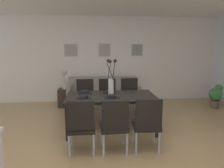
{
  "coord_description": "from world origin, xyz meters",
  "views": [
    {
      "loc": [
        -0.26,
        -3.14,
        1.76
      ],
      "look_at": [
        0.13,
        1.1,
        0.94
      ],
      "focal_mm": 32.85,
      "sensor_mm": 36.0,
      "label": 1
    }
  ],
  "objects_px": {
    "bowl_far_right": "(110,91)",
    "framed_picture_right": "(137,50)",
    "table_lamp": "(64,76)",
    "framed_picture_left": "(71,50)",
    "bowl_far_left": "(112,96)",
    "sofa": "(104,96)",
    "framed_picture_center": "(104,50)",
    "potted_plant": "(216,95)",
    "dining_chair_mid_right": "(130,95)",
    "dining_chair_far_left": "(114,123)",
    "dining_chair_mid_left": "(147,122)",
    "bowl_near_right": "(85,92)",
    "dining_chair_near_right": "(85,96)",
    "dining_chair_near_left": "(81,124)",
    "side_table": "(65,98)",
    "bowl_near_left": "(84,97)",
    "dining_chair_far_right": "(108,96)",
    "centerpiece_vase": "(111,82)",
    "dining_table": "(111,99)"
  },
  "relations": [
    {
      "from": "bowl_far_right",
      "to": "framed_picture_right",
      "type": "bearing_deg",
      "value": 64.01
    },
    {
      "from": "table_lamp",
      "to": "framed_picture_left",
      "type": "bearing_deg",
      "value": 72.31
    },
    {
      "from": "table_lamp",
      "to": "framed_picture_left",
      "type": "distance_m",
      "value": 0.89
    },
    {
      "from": "bowl_far_left",
      "to": "bowl_far_right",
      "type": "height_order",
      "value": "same"
    },
    {
      "from": "sofa",
      "to": "framed_picture_center",
      "type": "xyz_separation_m",
      "value": [
        0.06,
        0.48,
        1.32
      ]
    },
    {
      "from": "potted_plant",
      "to": "framed_picture_center",
      "type": "bearing_deg",
      "value": 161.26
    },
    {
      "from": "dining_chair_mid_right",
      "to": "sofa",
      "type": "relative_size",
      "value": 0.45
    },
    {
      "from": "dining_chair_far_left",
      "to": "dining_chair_mid_left",
      "type": "height_order",
      "value": "same"
    },
    {
      "from": "dining_chair_mid_left",
      "to": "sofa",
      "type": "height_order",
      "value": "dining_chair_mid_left"
    },
    {
      "from": "dining_chair_mid_right",
      "to": "framed_picture_right",
      "type": "distance_m",
      "value": 1.81
    },
    {
      "from": "bowl_near_right",
      "to": "potted_plant",
      "type": "bearing_deg",
      "value": 15.97
    },
    {
      "from": "dining_chair_mid_right",
      "to": "potted_plant",
      "type": "relative_size",
      "value": 1.37
    },
    {
      "from": "dining_chair_near_right",
      "to": "framed_picture_left",
      "type": "bearing_deg",
      "value": 107.73
    },
    {
      "from": "dining_chair_far_left",
      "to": "bowl_near_right",
      "type": "bearing_deg",
      "value": 114.46
    },
    {
      "from": "dining_chair_near_left",
      "to": "side_table",
      "type": "xyz_separation_m",
      "value": [
        -0.62,
        2.68,
        -0.25
      ]
    },
    {
      "from": "dining_chair_near_left",
      "to": "dining_chair_near_right",
      "type": "relative_size",
      "value": 1.0
    },
    {
      "from": "bowl_near_left",
      "to": "framed_picture_right",
      "type": "height_order",
      "value": "framed_picture_right"
    },
    {
      "from": "framed_picture_left",
      "to": "dining_chair_far_right",
      "type": "bearing_deg",
      "value": -54.35
    },
    {
      "from": "dining_chair_far_left",
      "to": "bowl_far_right",
      "type": "bearing_deg",
      "value": 88.78
    },
    {
      "from": "dining_chair_far_right",
      "to": "bowl_near_left",
      "type": "xyz_separation_m",
      "value": [
        -0.54,
        -1.1,
        0.27
      ]
    },
    {
      "from": "dining_chair_near_left",
      "to": "framed_picture_left",
      "type": "relative_size",
      "value": 2.31
    },
    {
      "from": "dining_chair_far_left",
      "to": "centerpiece_vase",
      "type": "height_order",
      "value": "centerpiece_vase"
    },
    {
      "from": "dining_chair_near_left",
      "to": "framed_picture_left",
      "type": "xyz_separation_m",
      "value": [
        -0.45,
        3.2,
        1.09
      ]
    },
    {
      "from": "framed_picture_left",
      "to": "framed_picture_right",
      "type": "distance_m",
      "value": 2.02
    },
    {
      "from": "bowl_far_left",
      "to": "framed_picture_center",
      "type": "bearing_deg",
      "value": 90.0
    },
    {
      "from": "dining_chair_far_right",
      "to": "centerpiece_vase",
      "type": "distance_m",
      "value": 1.02
    },
    {
      "from": "centerpiece_vase",
      "to": "side_table",
      "type": "bearing_deg",
      "value": 123.66
    },
    {
      "from": "dining_chair_mid_left",
      "to": "bowl_near_right",
      "type": "distance_m",
      "value": 1.57
    },
    {
      "from": "dining_chair_near_right",
      "to": "sofa",
      "type": "relative_size",
      "value": 0.45
    },
    {
      "from": "dining_chair_far_right",
      "to": "framed_picture_right",
      "type": "bearing_deg",
      "value": 54.12
    },
    {
      "from": "dining_chair_far_right",
      "to": "bowl_near_left",
      "type": "bearing_deg",
      "value": -115.89
    },
    {
      "from": "bowl_near_right",
      "to": "framed_picture_right",
      "type": "xyz_separation_m",
      "value": [
        1.55,
        2.07,
        0.82
      ]
    },
    {
      "from": "dining_chair_far_right",
      "to": "bowl_near_right",
      "type": "relative_size",
      "value": 5.41
    },
    {
      "from": "bowl_far_left",
      "to": "potted_plant",
      "type": "relative_size",
      "value": 0.25
    },
    {
      "from": "dining_chair_near_right",
      "to": "sofa",
      "type": "xyz_separation_m",
      "value": [
        0.5,
        0.93,
        -0.23
      ]
    },
    {
      "from": "side_table",
      "to": "framed_picture_left",
      "type": "distance_m",
      "value": 1.44
    },
    {
      "from": "bowl_near_right",
      "to": "potted_plant",
      "type": "relative_size",
      "value": 0.25
    },
    {
      "from": "dining_chair_mid_right",
      "to": "dining_chair_far_right",
      "type": "bearing_deg",
      "value": -177.6
    },
    {
      "from": "dining_chair_mid_right",
      "to": "table_lamp",
      "type": "xyz_separation_m",
      "value": [
        -1.74,
        0.86,
        0.38
      ]
    },
    {
      "from": "dining_chair_far_right",
      "to": "dining_chair_mid_right",
      "type": "height_order",
      "value": "same"
    },
    {
      "from": "bowl_near_left",
      "to": "table_lamp",
      "type": "height_order",
      "value": "table_lamp"
    },
    {
      "from": "dining_chair_far_left",
      "to": "dining_table",
      "type": "bearing_deg",
      "value": 88.49
    },
    {
      "from": "dining_chair_mid_right",
      "to": "framed_picture_center",
      "type": "distance_m",
      "value": 1.84
    },
    {
      "from": "bowl_far_right",
      "to": "table_lamp",
      "type": "distance_m",
      "value": 1.95
    },
    {
      "from": "bowl_near_right",
      "to": "potted_plant",
      "type": "distance_m",
      "value": 3.77
    },
    {
      "from": "dining_chair_near_right",
      "to": "potted_plant",
      "type": "distance_m",
      "value": 3.65
    },
    {
      "from": "bowl_near_right",
      "to": "framed_picture_center",
      "type": "distance_m",
      "value": 2.29
    },
    {
      "from": "bowl_near_left",
      "to": "table_lamp",
      "type": "bearing_deg",
      "value": 107.77
    },
    {
      "from": "dining_chair_mid_right",
      "to": "framed_picture_left",
      "type": "height_order",
      "value": "framed_picture_left"
    },
    {
      "from": "dining_chair_mid_left",
      "to": "dining_chair_mid_right",
      "type": "xyz_separation_m",
      "value": [
        0.04,
        1.82,
        0.0
      ]
    }
  ]
}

